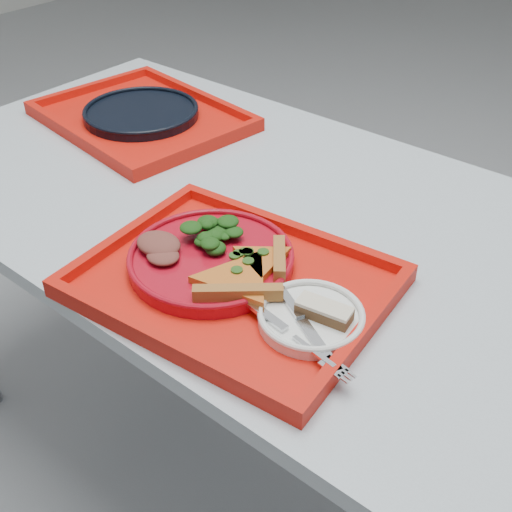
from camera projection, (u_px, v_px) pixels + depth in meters
The scene contains 14 objects.
ground at pixel (268, 465), 1.61m from camera, with size 10.00×10.00×0.00m, color gray.
table at pixel (272, 245), 1.21m from camera, with size 1.60×0.80×0.75m.
tray_main at pixel (233, 285), 0.98m from camera, with size 0.45×0.35×0.01m, color red.
tray_far at pixel (142, 120), 1.47m from camera, with size 0.45×0.35×0.01m, color red.
dinner_plate at pixel (211, 261), 1.01m from camera, with size 0.26×0.26×0.02m, color #A80B1A.
side_plate at pixel (311, 319), 0.90m from camera, with size 0.15×0.15×0.01m, color white.
navy_plate at pixel (141, 114), 1.46m from camera, with size 0.26×0.26×0.02m, color black.
pizza_slice_a at pixel (238, 277), 0.94m from camera, with size 0.15×0.13×0.02m, color orange, non-canonical shape.
pizza_slice_b at pixel (262, 258), 0.98m from camera, with size 0.11×0.09×0.02m, color orange, non-canonical shape.
salad_heap at pixel (211, 228), 1.03m from camera, with size 0.08×0.07×0.04m, color black.
meat_portion at pixel (159, 244), 1.01m from camera, with size 0.08×0.06×0.02m, color brown.
dessert_bar at pixel (324, 311), 0.89m from camera, with size 0.08×0.04×0.02m.
knife at pixel (305, 324), 0.88m from camera, with size 0.18×0.02×0.01m, color silver.
fork at pixel (293, 335), 0.86m from camera, with size 0.18×0.02×0.01m, color silver.
Camera 1 is at (0.60, -0.78, 1.37)m, focal length 45.00 mm.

